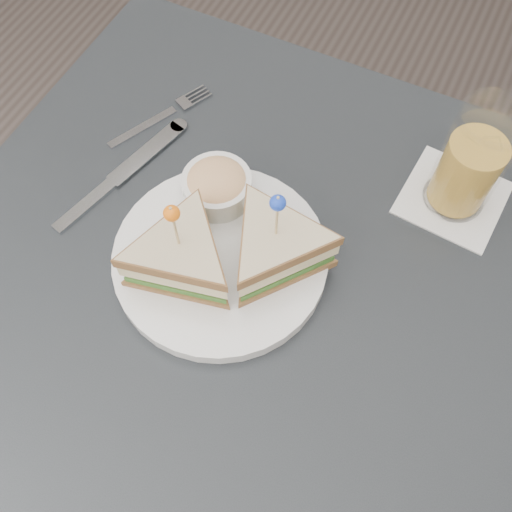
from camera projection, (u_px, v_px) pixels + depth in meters
The scene contains 6 objects.
ground_plane at pixel (250, 416), 1.36m from camera, with size 3.50×3.50×0.00m, color #3F3833.
table at pixel (246, 303), 0.77m from camera, with size 0.80×0.80×0.75m.
plate_meal at pixel (225, 246), 0.67m from camera, with size 0.33×0.33×0.16m.
cutlery_fork at pixel (165, 114), 0.82m from camera, with size 0.09×0.16×0.00m.
cutlery_knife at pixel (118, 178), 0.77m from camera, with size 0.08×0.24×0.01m.
drink_set at pixel (470, 165), 0.69m from camera, with size 0.14×0.14×0.16m.
Camera 1 is at (0.15, -0.27, 1.38)m, focal length 40.00 mm.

